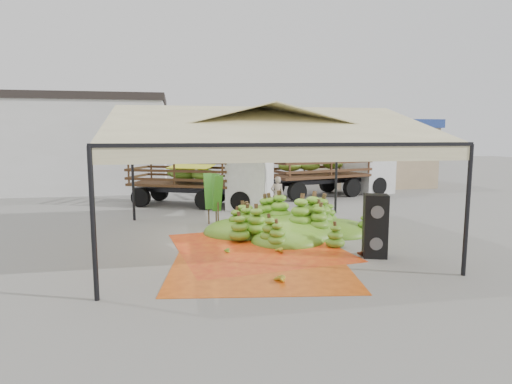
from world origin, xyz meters
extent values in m
plane|color=slate|center=(0.00, 0.00, 0.00)|extent=(90.00, 90.00, 0.00)
cylinder|color=black|center=(-4.00, -4.00, 1.50)|extent=(0.10, 0.10, 3.00)
cylinder|color=black|center=(4.00, -4.00, 1.50)|extent=(0.10, 0.10, 3.00)
cylinder|color=black|center=(-4.00, 4.00, 1.50)|extent=(0.10, 0.10, 3.00)
cylinder|color=black|center=(4.00, 4.00, 1.50)|extent=(0.10, 0.10, 3.00)
pyramid|color=beige|center=(0.00, 0.00, 3.50)|extent=(8.00, 8.00, 1.00)
cube|color=black|center=(0.00, 0.00, 3.00)|extent=(8.00, 8.00, 0.08)
cube|color=beige|center=(0.00, 0.00, 2.82)|extent=(8.00, 8.00, 0.36)
cube|color=silver|center=(-10.00, 14.00, 2.50)|extent=(14.00, 6.00, 5.00)
cube|color=black|center=(-10.00, 14.00, 5.20)|extent=(14.30, 6.30, 0.40)
cube|color=tan|center=(10.00, 13.00, 1.80)|extent=(6.00, 5.00, 3.60)
cube|color=navy|center=(10.00, 13.00, 3.85)|extent=(6.30, 5.30, 0.50)
cube|color=orange|center=(-0.45, -2.44, 0.01)|extent=(4.85, 4.68, 0.01)
cube|color=orange|center=(-0.19, -0.69, 0.01)|extent=(5.01, 5.20, 0.01)
ellipsoid|color=#4A7518|center=(1.28, 0.88, 0.62)|extent=(6.98, 6.34, 1.23)
ellipsoid|color=gold|center=(0.22, -1.39, 0.10)|extent=(0.49, 0.42, 0.20)
ellipsoid|color=gold|center=(-0.33, -3.70, 0.11)|extent=(0.57, 0.50, 0.22)
ellipsoid|color=#5C3015|center=(2.30, -2.01, 0.10)|extent=(0.54, 0.52, 0.19)
ellipsoid|color=#581D14|center=(2.65, -2.27, 0.11)|extent=(0.51, 0.44, 0.22)
ellipsoid|color=#467D1A|center=(-1.18, -1.08, 0.09)|extent=(0.43, 0.38, 0.18)
ellipsoid|color=#537618|center=(0.65, -0.83, 2.62)|extent=(0.24, 0.24, 0.20)
ellipsoid|color=#537618|center=(2.15, -0.83, 2.62)|extent=(0.24, 0.24, 0.20)
ellipsoid|color=#537618|center=(3.65, -0.83, 2.62)|extent=(0.24, 0.24, 0.20)
cube|color=black|center=(2.68, -2.21, 0.42)|extent=(0.73, 0.68, 0.83)
cube|color=black|center=(2.68, -2.21, 1.25)|extent=(0.73, 0.68, 0.83)
imported|color=gray|center=(1.67, 4.57, 0.75)|extent=(0.57, 0.39, 1.51)
cube|color=#502E1A|center=(-2.05, 7.24, 0.99)|extent=(5.19, 3.88, 0.11)
cube|color=white|center=(0.80, 5.99, 1.08)|extent=(2.39, 2.58, 2.17)
cylinder|color=black|center=(-3.98, 7.06, 0.42)|extent=(0.89, 0.60, 0.85)
cylinder|color=black|center=(-3.22, 8.78, 0.42)|extent=(0.89, 0.60, 0.85)
cylinder|color=black|center=(-1.22, 5.85, 0.42)|extent=(0.89, 0.60, 0.85)
cylinder|color=black|center=(-0.46, 7.57, 0.42)|extent=(0.89, 0.60, 0.85)
cylinder|color=black|center=(0.25, 5.20, 0.42)|extent=(0.89, 0.60, 0.85)
cylinder|color=black|center=(1.01, 6.93, 0.42)|extent=(0.89, 0.60, 0.85)
ellipsoid|color=#3E7318|center=(-2.05, 7.24, 1.46)|extent=(4.13, 3.07, 0.66)
cube|color=#C7CB16|center=(-1.62, 7.05, 1.84)|extent=(2.48, 2.48, 0.23)
cube|color=#4E301A|center=(4.84, 8.84, 1.10)|extent=(5.71, 3.78, 0.13)
cube|color=silver|center=(8.16, 9.81, 1.21)|extent=(2.46, 2.74, 2.41)
cylinder|color=black|center=(3.32, 7.31, 0.47)|extent=(0.99, 0.57, 0.94)
cylinder|color=black|center=(2.74, 9.32, 0.47)|extent=(0.99, 0.57, 0.94)
cylinder|color=black|center=(6.54, 8.24, 0.47)|extent=(0.99, 0.57, 0.94)
cylinder|color=black|center=(5.96, 10.26, 0.47)|extent=(0.99, 0.57, 0.94)
cylinder|color=black|center=(8.26, 8.74, 0.47)|extent=(0.99, 0.57, 0.94)
cylinder|color=black|center=(7.67, 10.75, 0.47)|extent=(0.99, 0.57, 0.94)
ellipsoid|color=#3E7618|center=(4.84, 8.84, 1.63)|extent=(4.56, 2.98, 0.73)
cube|color=#F4FA1B|center=(5.34, 8.99, 2.05)|extent=(2.60, 2.59, 0.26)
camera|label=1|loc=(-2.44, -12.41, 3.20)|focal=30.00mm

